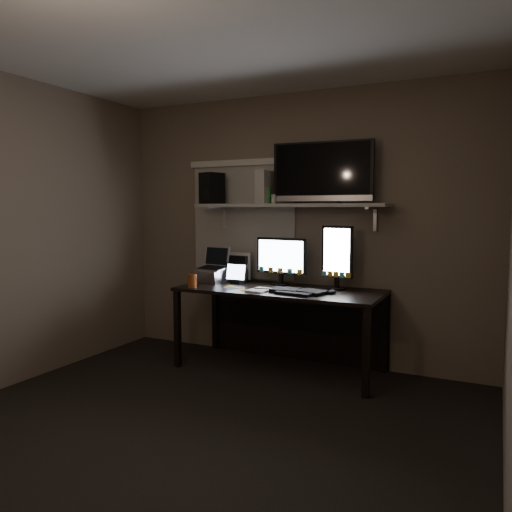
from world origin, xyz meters
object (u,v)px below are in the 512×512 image
Objects in this scene: monitor_landscape at (281,261)px; tablet at (237,273)px; monitor_portrait at (337,257)px; keyboard at (298,291)px; game_console at (265,187)px; desk at (285,306)px; cup at (192,281)px; tv at (322,173)px; laptop at (212,265)px; mouse at (332,292)px; speaker at (212,188)px.

tablet is at bearing -159.90° from monitor_landscape.
monitor_portrait is 0.47m from keyboard.
game_console is at bearing -165.46° from monitor_landscape.
desk is 0.56m from tablet.
tablet is 1.89× the size of cup.
tv reaches higher than keyboard.
laptop is at bearing 176.41° from keyboard.
speaker is at bearing 174.56° from mouse.
monitor_landscape is at bearing -175.88° from tv.
tv is at bearing 17.95° from speaker.
mouse is at bearing 4.90° from speaker.
monitor_landscape is 1.69× the size of game_console.
desk is 5.99× the size of speaker.
tablet is 0.25× the size of tv.
monitor_portrait is 4.75× the size of cup.
laptop is at bearing -162.98° from monitor_landscape.
mouse reaches higher than keyboard.
monitor_portrait is 1.88× the size of speaker.
monitor_portrait reaches higher than keyboard.
tv is at bearing 17.26° from laptop.
desk is at bearing 165.38° from mouse.
monitor_portrait is 1.41m from speaker.
speaker is at bearing -173.67° from monitor_portrait.
cup is at bearing -137.52° from monitor_landscape.
tablet is (-0.48, -0.03, 0.28)m from desk.
monitor_portrait is at bearing 5.41° from monitor_landscape.
speaker is at bearing 125.48° from laptop.
game_console is 1.00× the size of speaker.
laptop is at bearing -173.83° from game_console.
game_console is at bearing 167.64° from desk.
mouse is 1.16m from game_console.
mouse is 1.06m from tv.
tablet is 0.27m from laptop.
desk is at bearing -38.84° from monitor_landscape.
tv is (0.37, 0.04, 0.80)m from monitor_landscape.
game_console is at bearing 154.68° from keyboard.
cup is 1.50m from tv.
cup is at bearing -162.86° from keyboard.
desk is 3.54× the size of monitor_landscape.
tablet is 1.22m from tv.
tv is at bearing 128.84° from mouse.
monitor_landscape is 0.90× the size of monitor_portrait.
monitor_landscape is 0.69m from laptop.
monitor_landscape is 0.70m from game_console.
laptop is at bearing -173.68° from tv.
desk is 0.39m from keyboard.
monitor_portrait is 0.97m from tablet.
monitor_landscape is at bearing 15.87° from speaker.
monitor_landscape is at bearing 161.46° from mouse.
tv reaches higher than monitor_portrait.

